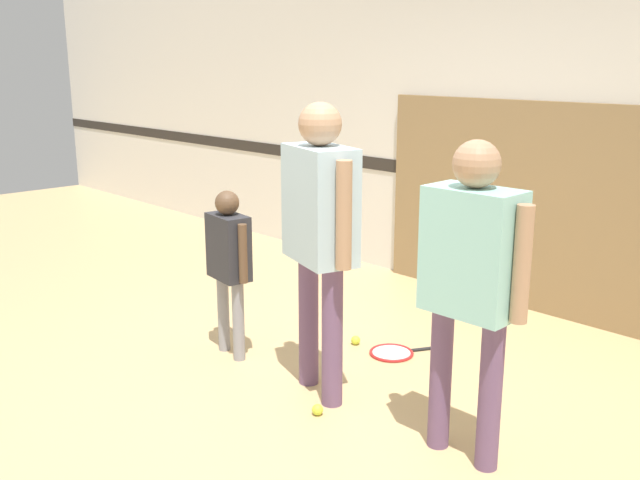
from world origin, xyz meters
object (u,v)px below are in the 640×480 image
(tennis_ball_near_instructor, at_px, (318,410))
(tennis_ball_by_spare_racket, at_px, (356,340))
(person_student_right, at_px, (471,269))
(person_instructor, at_px, (320,220))
(racket_spare_on_floor, at_px, (394,352))
(person_student_left, at_px, (229,255))

(tennis_ball_near_instructor, xyz_separation_m, tennis_ball_by_spare_racket, (-0.57, 0.92, 0.00))
(person_student_right, height_order, tennis_ball_by_spare_racket, person_student_right)
(person_instructor, relative_size, tennis_ball_near_instructor, 26.85)
(person_student_right, bearing_deg, tennis_ball_by_spare_racket, -26.69)
(tennis_ball_near_instructor, bearing_deg, racket_spare_on_floor, 105.35)
(tennis_ball_near_instructor, relative_size, tennis_ball_by_spare_racket, 1.00)
(person_student_right, height_order, racket_spare_on_floor, person_student_right)
(racket_spare_on_floor, relative_size, tennis_ball_by_spare_racket, 7.99)
(person_student_right, relative_size, tennis_ball_near_instructor, 24.86)
(person_instructor, relative_size, person_student_right, 1.08)
(person_student_left, bearing_deg, tennis_ball_near_instructor, -1.61)
(racket_spare_on_floor, bearing_deg, person_student_right, -96.16)
(racket_spare_on_floor, bearing_deg, tennis_ball_by_spare_racket, 131.11)
(person_instructor, distance_m, racket_spare_on_floor, 1.34)
(person_student_right, xyz_separation_m, tennis_ball_by_spare_racket, (-1.41, 0.69, -0.98))
(person_student_left, relative_size, racket_spare_on_floor, 2.20)
(tennis_ball_near_instructor, bearing_deg, person_student_left, 170.74)
(person_instructor, height_order, person_student_left, person_instructor)
(tennis_ball_near_instructor, height_order, tennis_ball_by_spare_racket, same)
(person_student_left, distance_m, tennis_ball_near_instructor, 1.26)
(person_student_left, relative_size, person_student_right, 0.71)
(tennis_ball_near_instructor, distance_m, tennis_ball_by_spare_racket, 1.09)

